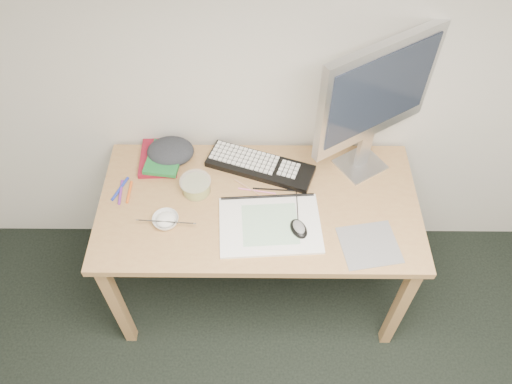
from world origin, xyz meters
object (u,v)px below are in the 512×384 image
at_px(desk, 259,214).
at_px(monitor, 377,95).
at_px(keyboard, 260,166).
at_px(sketchpad, 270,225).
at_px(rice_bowl, 166,220).

xyz_separation_m(desk, monitor, (0.47, 0.23, 0.50)).
bearing_deg(keyboard, sketchpad, -63.09).
bearing_deg(keyboard, desk, -72.03).
xyz_separation_m(desk, sketchpad, (0.05, -0.12, 0.09)).
relative_size(keyboard, rice_bowl, 4.41).
bearing_deg(monitor, sketchpad, -173.13).
bearing_deg(desk, rice_bowl, -164.46).
relative_size(desk, sketchpad, 3.30).
xyz_separation_m(desk, keyboard, (0.01, 0.20, 0.10)).
distance_m(keyboard, monitor, 0.62).
height_order(monitor, rice_bowl, monitor).
height_order(desk, sketchpad, sketchpad).
distance_m(monitor, rice_bowl, 1.01).
bearing_deg(monitor, keyboard, 150.29).
distance_m(desk, rice_bowl, 0.42).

